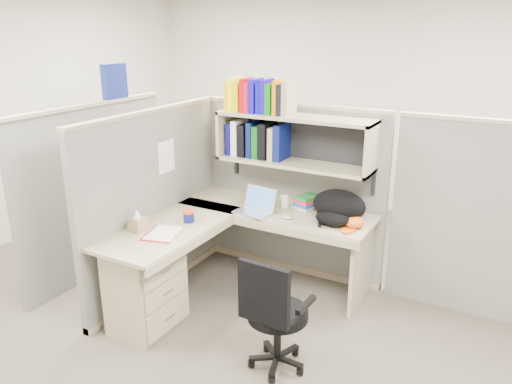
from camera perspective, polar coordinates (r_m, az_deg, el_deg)
The scene contains 14 objects.
ground at distance 4.32m, azimuth -1.32°, elevation -13.43°, with size 6.00×6.00×0.00m, color #3D372F.
room_shell at distance 3.73m, azimuth -1.51°, elevation 8.22°, with size 6.00×6.00×6.00m.
cubicle at distance 4.46m, azimuth -2.55°, elevation 0.50°, with size 3.79×1.84×1.95m.
desk at distance 4.10m, azimuth -8.40°, elevation -8.46°, with size 1.74×1.75×0.73m.
laptop at distance 4.31m, azimuth -0.33°, elevation -1.08°, with size 0.31×0.31×0.22m, color silver, non-canonical shape.
backpack at distance 4.15m, azimuth 9.19°, elevation -1.76°, with size 0.45×0.35×0.27m, color black, non-canonical shape.
orange_cap at distance 4.12m, azimuth 11.09°, elevation -3.37°, with size 0.17×0.20×0.09m, color #D05112, non-canonical shape.
snack_canister at distance 4.19m, azimuth -7.69°, elevation -2.76°, with size 0.10×0.10×0.09m.
tissue_box at distance 4.07m, azimuth -13.37°, elevation -3.18°, with size 0.11×0.11×0.18m, color #9D7B59, non-canonical shape.
mouse at distance 4.22m, azimuth 3.56°, elevation -2.89°, with size 0.09×0.06×0.03m, color #89AAC2.
paper_cup at distance 4.50m, azimuth 3.27°, elevation -1.07°, with size 0.07×0.07×0.10m, color silver.
book_stack at distance 4.50m, azimuth 5.85°, elevation -1.09°, with size 0.17×0.23×0.11m, color gray, non-canonical shape.
loose_paper at distance 4.01m, azimuth -10.52°, elevation -4.63°, with size 0.23×0.30×0.00m, color silver, non-canonical shape.
task_chair at distance 3.52m, azimuth 2.16°, elevation -15.61°, with size 0.46×0.43×0.88m.
Camera 1 is at (1.86, -3.16, 2.28)m, focal length 35.00 mm.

